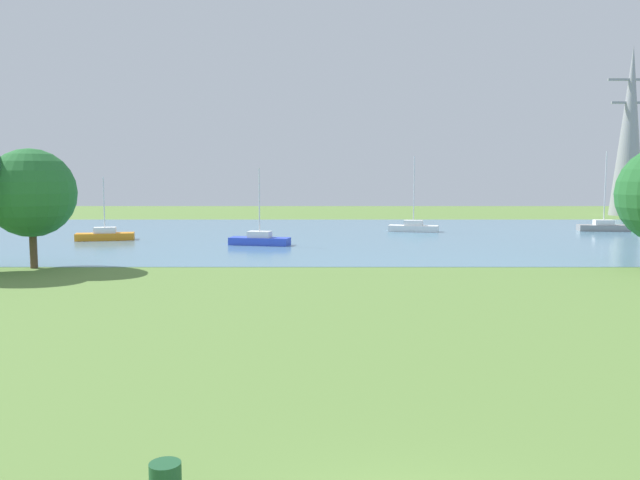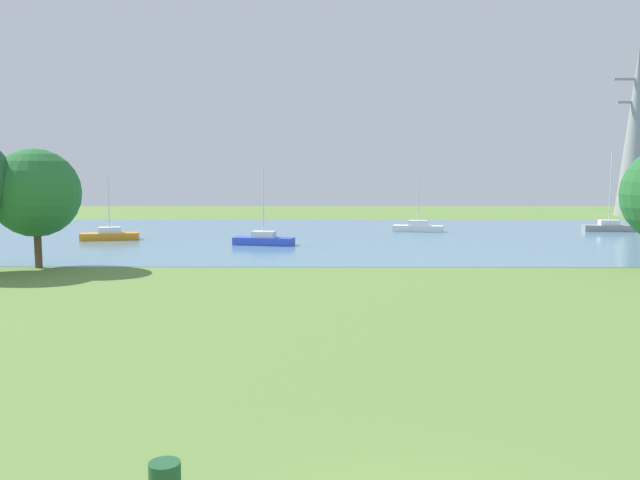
{
  "view_description": "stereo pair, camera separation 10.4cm",
  "coord_description": "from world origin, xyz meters",
  "px_view_note": "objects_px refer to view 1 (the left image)",
  "views": [
    {
      "loc": [
        -1.51,
        -9.55,
        5.83
      ],
      "look_at": [
        -1.64,
        18.1,
        2.93
      ],
      "focal_mm": 36.56,
      "sensor_mm": 36.0,
      "label": 1
    },
    {
      "loc": [
        -1.41,
        -9.55,
        5.83
      ],
      "look_at": [
        -1.64,
        18.1,
        2.93
      ],
      "focal_mm": 36.56,
      "sensor_mm": 36.0,
      "label": 2
    }
  ],
  "objects_px": {
    "sailboat_gray": "(607,226)",
    "sailboat_orange": "(108,235)",
    "tree_mid_shore": "(34,193)",
    "sailboat_blue": "(263,240)",
    "sailboat_white": "(416,227)",
    "electricity_pylon": "(633,131)"
  },
  "relations": [
    {
      "from": "sailboat_gray",
      "to": "sailboat_blue",
      "type": "bearing_deg",
      "value": -159.33
    },
    {
      "from": "sailboat_blue",
      "to": "tree_mid_shore",
      "type": "distance_m",
      "value": 18.17
    },
    {
      "from": "sailboat_white",
      "to": "electricity_pylon",
      "type": "bearing_deg",
      "value": 37.09
    },
    {
      "from": "sailboat_gray",
      "to": "tree_mid_shore",
      "type": "height_order",
      "value": "sailboat_gray"
    },
    {
      "from": "tree_mid_shore",
      "to": "sailboat_blue",
      "type": "bearing_deg",
      "value": 44.72
    },
    {
      "from": "tree_mid_shore",
      "to": "sailboat_gray",
      "type": "bearing_deg",
      "value": 28.68
    },
    {
      "from": "sailboat_orange",
      "to": "sailboat_blue",
      "type": "bearing_deg",
      "value": -15.48
    },
    {
      "from": "sailboat_blue",
      "to": "sailboat_orange",
      "type": "bearing_deg",
      "value": 164.52
    },
    {
      "from": "sailboat_white",
      "to": "sailboat_blue",
      "type": "distance_m",
      "value": 18.29
    },
    {
      "from": "sailboat_white",
      "to": "sailboat_gray",
      "type": "distance_m",
      "value": 18.88
    },
    {
      "from": "electricity_pylon",
      "to": "sailboat_white",
      "type": "bearing_deg",
      "value": -142.91
    },
    {
      "from": "sailboat_blue",
      "to": "sailboat_orange",
      "type": "distance_m",
      "value": 14.1
    },
    {
      "from": "sailboat_white",
      "to": "sailboat_gray",
      "type": "height_order",
      "value": "sailboat_gray"
    },
    {
      "from": "sailboat_orange",
      "to": "tree_mid_shore",
      "type": "height_order",
      "value": "tree_mid_shore"
    },
    {
      "from": "sailboat_blue",
      "to": "electricity_pylon",
      "type": "xyz_separation_m",
      "value": [
        46.15,
        36.14,
        10.8
      ]
    },
    {
      "from": "sailboat_orange",
      "to": "sailboat_gray",
      "type": "bearing_deg",
      "value": 10.52
    },
    {
      "from": "sailboat_white",
      "to": "electricity_pylon",
      "type": "distance_m",
      "value": 41.76
    },
    {
      "from": "sailboat_white",
      "to": "tree_mid_shore",
      "type": "relative_size",
      "value": 1.01
    },
    {
      "from": "sailboat_blue",
      "to": "sailboat_orange",
      "type": "height_order",
      "value": "sailboat_blue"
    },
    {
      "from": "tree_mid_shore",
      "to": "sailboat_white",
      "type": "bearing_deg",
      "value": 42.43
    },
    {
      "from": "sailboat_gray",
      "to": "sailboat_orange",
      "type": "xyz_separation_m",
      "value": [
        -46.43,
        -8.63,
        -0.03
      ]
    },
    {
      "from": "sailboat_gray",
      "to": "electricity_pylon",
      "type": "bearing_deg",
      "value": 60.73
    }
  ]
}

